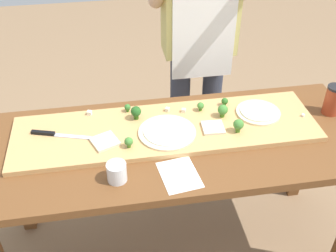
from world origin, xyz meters
name	(u,v)px	position (x,y,z in m)	size (l,w,h in m)	color
ground_plane	(175,246)	(0.00, 0.00, 0.00)	(8.00, 8.00, 0.00)	#896B4C
prep_table	(176,158)	(0.00, 0.00, 0.68)	(1.78, 0.71, 0.79)	brown
cutting_board	(166,129)	(-0.04, 0.07, 0.80)	(1.42, 0.39, 0.02)	tan
chefs_knife	(52,134)	(-0.56, 0.10, 0.82)	(0.27, 0.10, 0.02)	#B7BABF
pizza_whole_cheese_artichoke	(258,112)	(0.42, 0.11, 0.82)	(0.21, 0.21, 0.02)	beige
pizza_whole_white_garlic	(167,132)	(-0.04, 0.03, 0.82)	(0.26, 0.26, 0.02)	beige
pizza_slice_near_right	(105,141)	(-0.32, 0.01, 0.82)	(0.11, 0.11, 0.01)	beige
pizza_slice_near_left	(213,128)	(0.18, 0.03, 0.82)	(0.10, 0.10, 0.01)	beige
broccoli_floret_center_right	(238,125)	(0.28, -0.02, 0.85)	(0.05, 0.05, 0.07)	#487A23
broccoli_floret_back_left	(129,142)	(-0.22, -0.04, 0.84)	(0.04, 0.04, 0.05)	#487A23
broccoli_floret_front_left	(201,106)	(0.15, 0.18, 0.84)	(0.03, 0.03, 0.05)	#487A23
broccoli_floret_front_right	(136,112)	(-0.17, 0.16, 0.85)	(0.05, 0.05, 0.07)	#2C5915
broccoli_floret_center_left	(128,107)	(-0.20, 0.23, 0.83)	(0.03, 0.03, 0.04)	#3F7220
broccoli_floret_back_right	(225,101)	(0.28, 0.20, 0.83)	(0.03, 0.03, 0.04)	#366618
broccoli_floret_back_mid	(223,110)	(0.24, 0.11, 0.85)	(0.05, 0.05, 0.06)	#487A23
cheese_crumble_a	(89,113)	(-0.39, 0.23, 0.82)	(0.02, 0.02, 0.02)	white
cheese_crumble_b	(303,115)	(0.63, 0.05, 0.82)	(0.01, 0.01, 0.01)	white
cheese_crumble_c	(184,110)	(0.07, 0.18, 0.82)	(0.02, 0.02, 0.02)	white
cheese_crumble_d	(167,109)	(-0.01, 0.20, 0.82)	(0.02, 0.02, 0.02)	silver
flour_cup	(117,173)	(-0.28, -0.21, 0.82)	(0.08, 0.08, 0.08)	white
sauce_jar	(333,100)	(0.79, 0.09, 0.86)	(0.08, 0.08, 0.15)	#99381E
recipe_note	(179,175)	(-0.03, -0.23, 0.79)	(0.15, 0.19, 0.00)	white
cook_center	(199,35)	(0.24, 0.63, 1.00)	(0.54, 0.39, 1.67)	#333847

